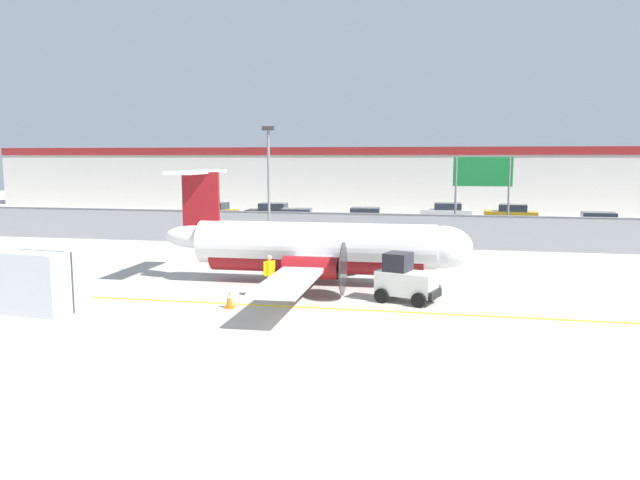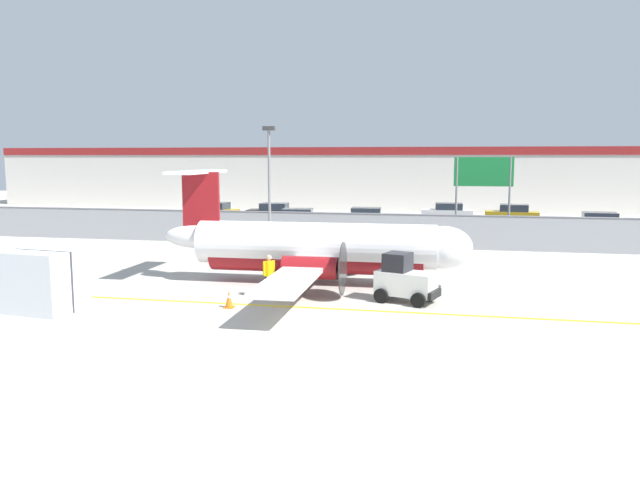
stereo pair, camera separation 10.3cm
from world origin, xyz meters
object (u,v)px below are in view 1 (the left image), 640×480
cargo_container (45,281)px  parked_car_5 (511,214)px  traffic_cone_far_right (418,296)px  parked_car_6 (596,224)px  parked_car_0 (213,212)px  ground_crew_worker (269,274)px  traffic_cone_near_left (272,270)px  parked_car_4 (446,212)px  highway_sign (483,179)px  parked_car_2 (298,219)px  apron_light_pole (269,178)px  traffic_cone_near_right (274,277)px  baggage_tug (405,280)px  parked_car_3 (367,218)px  parked_car_1 (272,213)px  traffic_cone_far_left (230,299)px  commuter_airplane (321,248)px

cargo_container → parked_car_5: cargo_container is taller
traffic_cone_far_right → parked_car_6: 25.38m
parked_car_0 → parked_car_6: 29.87m
ground_crew_worker → traffic_cone_near_left: (-1.06, 4.13, -0.64)m
traffic_cone_far_right → parked_car_4: parked_car_4 is taller
parked_car_4 → highway_sign: size_ratio=0.77×
parked_car_2 → apron_light_pole: size_ratio=0.60×
ground_crew_worker → traffic_cone_near_right: size_ratio=2.66×
baggage_tug → parked_car_5: size_ratio=0.59×
parked_car_3 → apron_light_pole: apron_light_pole is taller
baggage_tug → traffic_cone_near_left: size_ratio=4.00×
parked_car_2 → parked_car_6: bearing=-2.5°
highway_sign → ground_crew_worker: bearing=-118.2°
baggage_tug → highway_sign: bearing=96.1°
parked_car_6 → apron_light_pole: bearing=31.7°
parked_car_1 → parked_car_3: same height
parked_car_2 → apron_light_pole: apron_light_pole is taller
traffic_cone_far_left → parked_car_4: (7.83, 31.59, 0.58)m
traffic_cone_near_right → parked_car_3: parked_car_3 is taller
traffic_cone_far_right → parked_car_2: parked_car_2 is taller
parked_car_2 → parked_car_6: 21.07m
traffic_cone_far_left → apron_light_pole: 14.74m
cargo_container → traffic_cone_far_left: cargo_container is taller
cargo_container → apron_light_pole: apron_light_pole is taller
traffic_cone_near_left → parked_car_1: parked_car_1 is taller
ground_crew_worker → parked_car_0: 29.28m
baggage_tug → cargo_container: (-12.60, -3.95, 0.24)m
traffic_cone_far_right → parked_car_6: parked_car_6 is taller
traffic_cone_near_left → traffic_cone_far_right: bearing=-31.1°
ground_crew_worker → traffic_cone_near_left: bearing=145.7°
cargo_container → parked_car_4: size_ratio=0.62×
parked_car_0 → parked_car_3: size_ratio=1.02×
traffic_cone_far_right → traffic_cone_near_left: bearing=148.9°
baggage_tug → parked_car_1: 29.29m
parked_car_4 → ground_crew_worker: bearing=76.1°
parked_car_1 → ground_crew_worker: bearing=104.7°
ground_crew_worker → traffic_cone_far_right: size_ratio=2.66×
cargo_container → parked_car_0: bearing=107.3°
parked_car_5 → apron_light_pole: bearing=53.4°
cargo_container → parked_car_3: bearing=80.5°
traffic_cone_near_right → parked_car_0: (-12.02, 23.94, 0.58)m
cargo_container → parked_car_3: (8.25, 27.12, -0.21)m
commuter_airplane → traffic_cone_near_left: bearing=154.9°
baggage_tug → parked_car_3: baggage_tug is taller
cargo_container → traffic_cone_near_right: cargo_container is taller
baggage_tug → parked_car_2: baggage_tug is taller
commuter_airplane → traffic_cone_near_left: commuter_airplane is taller
traffic_cone_near_right → parked_car_5: size_ratio=0.15×
parked_car_3 → traffic_cone_near_right: bearing=-97.1°
traffic_cone_near_left → parked_car_1: bearing=105.7°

